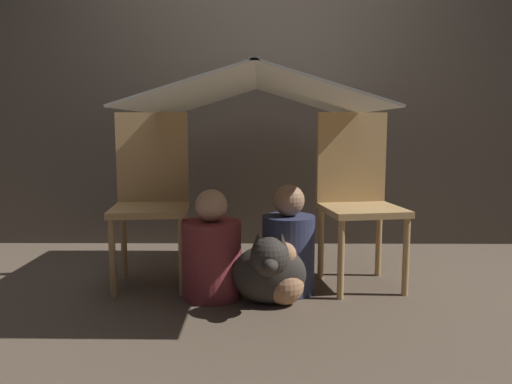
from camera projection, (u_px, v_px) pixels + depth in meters
ground_plane at (256, 291)px, 2.79m from camera, size 8.80×8.80×0.00m
wall_back at (257, 82)px, 3.77m from camera, size 7.00×0.05×2.50m
chair_left at (151, 192)px, 2.89m from camera, size 0.46×0.46×1.00m
chair_right at (357, 192)px, 2.88m from camera, size 0.49×0.49×1.00m
sheet_canopy at (256, 94)px, 2.73m from camera, size 1.20×1.54×0.19m
person_front at (212, 253)px, 2.67m from camera, size 0.31×0.31×0.59m
person_second at (288, 248)px, 2.74m from camera, size 0.29×0.29×0.60m
dog at (269, 270)px, 2.54m from camera, size 0.39×0.39×0.41m
floor_cushion at (217, 272)px, 2.98m from camera, size 0.37×0.29×0.10m
plush_toy at (284, 279)px, 2.57m from camera, size 0.21×0.21×0.33m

